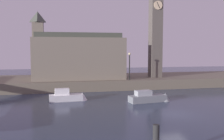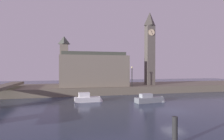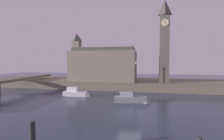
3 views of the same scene
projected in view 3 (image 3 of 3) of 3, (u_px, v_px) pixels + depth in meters
name	position (u px, v px, depth m)	size (l,w,h in m)	color
ground_plane	(129.00, 115.00, 19.23)	(120.00, 120.00, 0.00)	#2D384C
far_embankment	(139.00, 84.00, 38.77)	(70.00, 12.00, 1.50)	#6B6051
clock_tower	(164.00, 40.00, 35.37)	(2.04, 2.09, 16.49)	#5B544C
parliament_hall	(102.00, 64.00, 38.70)	(14.09, 6.68, 10.42)	slate
streetlamp	(136.00, 70.00, 33.50)	(0.36, 0.36, 4.14)	black
mooring_post_left	(32.00, 137.00, 11.35)	(0.37, 0.37, 2.00)	#2A2A2A
boat_ferry_white	(77.00, 93.00, 29.29)	(4.63, 1.68, 1.56)	silver
boat_cruiser_grey	(133.00, 99.00, 24.95)	(5.25, 2.09, 1.49)	gray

